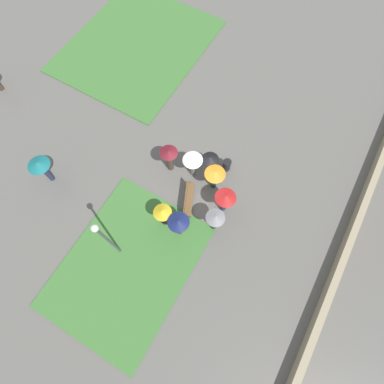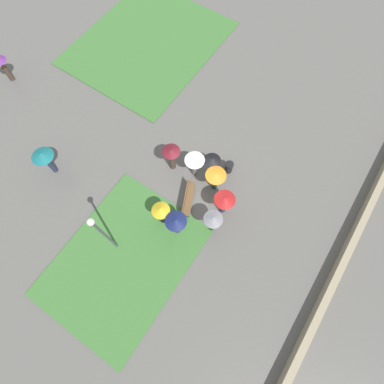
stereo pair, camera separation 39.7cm
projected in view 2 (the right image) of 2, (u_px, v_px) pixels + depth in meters
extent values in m
plane|color=#66635E|center=(202.00, 184.00, 17.05)|extent=(90.00, 90.00, 0.00)
cube|color=#427A38|center=(123.00, 261.00, 15.38)|extent=(7.97, 6.02, 0.06)
cube|color=#427A38|center=(148.00, 43.00, 21.11)|extent=(10.49, 8.72, 0.06)
cube|color=tan|center=(340.00, 265.00, 14.98)|extent=(45.00, 0.35, 0.71)
cube|color=brown|center=(189.00, 199.00, 16.25)|extent=(1.97, 1.18, 0.05)
cube|color=brown|center=(185.00, 197.00, 16.03)|extent=(1.82, 0.84, 0.45)
cube|color=#383D42|center=(186.00, 215.00, 16.13)|extent=(0.23, 0.38, 0.40)
cube|color=#383D42|center=(192.00, 186.00, 16.78)|extent=(0.23, 0.38, 0.40)
cylinder|color=#474C51|center=(106.00, 236.00, 13.71)|extent=(0.12, 0.12, 4.30)
sphere|color=white|center=(91.00, 222.00, 11.56)|extent=(0.32, 0.32, 0.32)
cylinder|color=#232326|center=(229.00, 167.00, 17.00)|extent=(0.44, 0.44, 0.78)
cylinder|color=black|center=(230.00, 164.00, 16.63)|extent=(0.48, 0.48, 0.03)
cylinder|color=slate|center=(194.00, 169.00, 16.84)|extent=(0.43, 0.43, 1.01)
sphere|color=brown|center=(195.00, 164.00, 16.27)|extent=(0.20, 0.20, 0.20)
cylinder|color=#4C4C4F|center=(195.00, 162.00, 16.02)|extent=(0.02, 0.02, 0.35)
cone|color=white|center=(195.00, 159.00, 15.76)|extent=(1.09, 1.09, 0.21)
cylinder|color=#282D47|center=(177.00, 227.00, 15.52)|extent=(0.50, 0.50, 1.10)
sphere|color=tan|center=(176.00, 224.00, 14.91)|extent=(0.21, 0.21, 0.21)
cylinder|color=#4C4C4F|center=(176.00, 222.00, 14.65)|extent=(0.02, 0.02, 0.35)
cone|color=navy|center=(176.00, 220.00, 14.38)|extent=(1.10, 1.10, 0.23)
cylinder|color=#2D2333|center=(163.00, 217.00, 15.77)|extent=(0.50, 0.50, 1.02)
sphere|color=brown|center=(162.00, 213.00, 15.19)|extent=(0.23, 0.23, 0.23)
cylinder|color=#4C4C4F|center=(161.00, 212.00, 14.92)|extent=(0.02, 0.02, 0.35)
cone|color=gold|center=(160.00, 210.00, 14.63)|extent=(0.94, 0.94, 0.27)
cylinder|color=#47382D|center=(211.00, 169.00, 16.85)|extent=(0.44, 0.44, 0.98)
sphere|color=brown|center=(212.00, 164.00, 16.31)|extent=(0.19, 0.19, 0.19)
cylinder|color=#4C4C4F|center=(212.00, 162.00, 16.06)|extent=(0.02, 0.02, 0.35)
cone|color=black|center=(212.00, 160.00, 15.79)|extent=(0.95, 0.95, 0.23)
cylinder|color=#1E3328|center=(214.00, 184.00, 16.50)|extent=(0.41, 0.41, 1.00)
sphere|color=beige|center=(215.00, 179.00, 15.94)|extent=(0.21, 0.21, 0.21)
cylinder|color=#4C4C4F|center=(216.00, 177.00, 15.68)|extent=(0.02, 0.02, 0.35)
cone|color=orange|center=(216.00, 174.00, 15.42)|extent=(1.11, 1.11, 0.22)
cylinder|color=#47382D|center=(172.00, 162.00, 16.91)|extent=(0.41, 0.41, 1.18)
sphere|color=beige|center=(172.00, 156.00, 16.27)|extent=(0.20, 0.20, 0.20)
cylinder|color=#4C4C4F|center=(171.00, 153.00, 16.02)|extent=(0.02, 0.02, 0.35)
cone|color=maroon|center=(171.00, 151.00, 15.77)|extent=(0.99, 0.99, 0.19)
cylinder|color=#1E3328|center=(212.00, 225.00, 15.58)|extent=(0.43, 0.43, 1.06)
sphere|color=beige|center=(213.00, 222.00, 15.00)|extent=(0.19, 0.19, 0.19)
cylinder|color=#4C4C4F|center=(213.00, 220.00, 14.75)|extent=(0.02, 0.02, 0.35)
cone|color=gray|center=(213.00, 218.00, 14.48)|extent=(0.98, 0.98, 0.23)
cylinder|color=#282D47|center=(223.00, 207.00, 16.00)|extent=(0.44, 0.44, 0.99)
sphere|color=tan|center=(224.00, 203.00, 15.44)|extent=(0.22, 0.22, 0.22)
cylinder|color=#4C4C4F|center=(224.00, 201.00, 15.18)|extent=(0.02, 0.02, 0.35)
cone|color=red|center=(225.00, 199.00, 14.90)|extent=(1.10, 1.10, 0.25)
cylinder|color=#282D47|center=(52.00, 166.00, 16.85)|extent=(0.34, 0.34, 1.11)
sphere|color=brown|center=(46.00, 160.00, 16.24)|extent=(0.21, 0.21, 0.21)
cylinder|color=#4C4C4F|center=(44.00, 158.00, 15.99)|extent=(0.02, 0.02, 0.35)
cone|color=#197075|center=(41.00, 155.00, 15.70)|extent=(1.19, 1.19, 0.27)
cylinder|color=#47382D|center=(9.00, 74.00, 19.45)|extent=(0.45, 0.45, 1.00)
sphere|color=brown|center=(3.00, 67.00, 18.88)|extent=(0.22, 0.22, 0.22)
cylinder|color=#4C4C4F|center=(0.00, 63.00, 18.62)|extent=(0.02, 0.02, 0.35)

